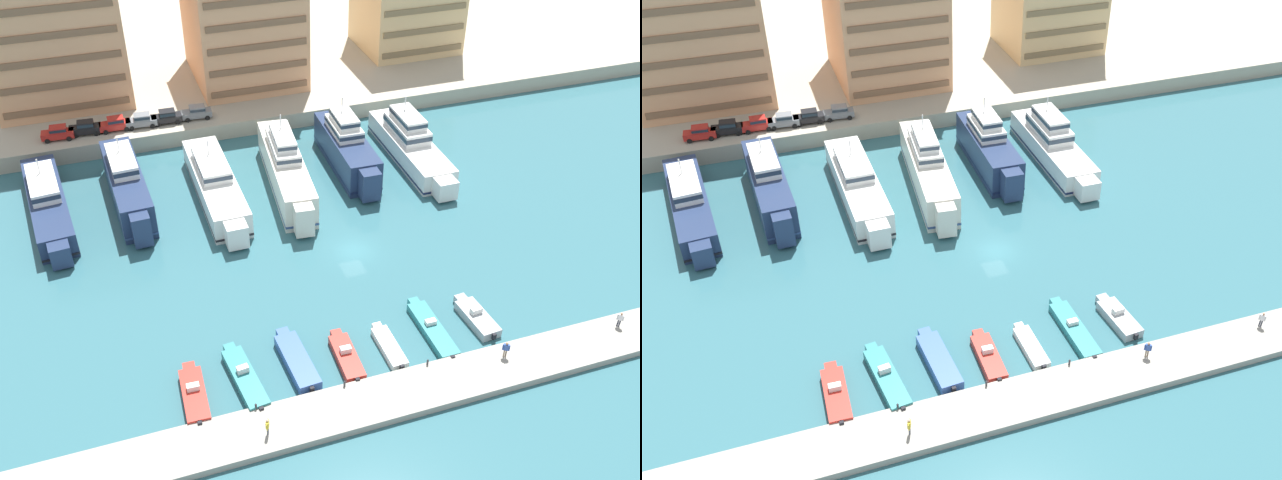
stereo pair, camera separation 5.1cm
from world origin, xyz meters
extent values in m
plane|color=#336670|center=(0.00, 0.00, 0.00)|extent=(400.00, 400.00, 0.00)
cube|color=#ADA38E|center=(0.00, 63.96, 1.13)|extent=(180.00, 70.00, 2.26)
cube|color=#9E998E|center=(0.00, -20.61, 0.36)|extent=(120.00, 4.85, 0.73)
cube|color=navy|center=(-31.10, 17.51, 1.44)|extent=(5.65, 18.90, 2.89)
cube|color=navy|center=(-30.16, 7.35, 1.52)|extent=(2.35, 2.17, 2.46)
cube|color=black|center=(-31.10, 17.51, 0.51)|extent=(5.71, 19.09, 0.24)
cube|color=white|center=(-31.23, 18.90, 3.63)|extent=(3.79, 8.07, 1.48)
cube|color=#233342|center=(-31.23, 18.90, 3.78)|extent=(3.84, 8.15, 0.53)
cylinder|color=silver|center=(-31.34, 20.07, 5.27)|extent=(0.16, 0.16, 1.80)
cube|color=navy|center=(-32.00, 27.22, 0.79)|extent=(3.43, 1.21, 0.20)
cube|color=navy|center=(-22.02, 17.38, 2.14)|extent=(4.56, 17.05, 4.28)
cube|color=navy|center=(-21.54, 8.12, 2.25)|extent=(2.12, 1.95, 3.64)
cube|color=#334C7F|center=(-22.02, 17.38, 0.75)|extent=(4.60, 17.22, 0.24)
cube|color=white|center=(-22.08, 18.65, 5.03)|extent=(3.24, 7.23, 1.51)
cube|color=#233342|center=(-22.08, 18.65, 5.18)|extent=(3.28, 7.30, 0.54)
cylinder|color=silver|center=(-22.14, 19.71, 6.69)|extent=(0.16, 0.16, 1.80)
cube|color=navy|center=(-22.48, 26.26, 1.18)|extent=(3.18, 1.06, 0.20)
cube|color=white|center=(-11.98, 15.13, 1.60)|extent=(4.53, 18.89, 3.20)
cube|color=white|center=(-11.86, 4.74, 1.68)|extent=(2.40, 2.18, 2.72)
cube|color=black|center=(-11.98, 15.13, 0.56)|extent=(4.58, 19.08, 0.24)
cube|color=white|center=(-12.00, 16.55, 3.90)|extent=(3.46, 7.95, 1.40)
cube|color=#233342|center=(-12.00, 16.55, 4.04)|extent=(3.50, 8.03, 0.50)
cylinder|color=silver|center=(-12.01, 17.73, 5.50)|extent=(0.16, 0.16, 1.80)
cube|color=white|center=(-12.10, 25.00, 0.88)|extent=(3.68, 0.94, 0.20)
cube|color=silver|center=(-3.29, 14.81, 2.10)|extent=(5.67, 19.60, 4.20)
cube|color=silver|center=(-4.29, 4.34, 2.21)|extent=(2.28, 2.11, 3.57)
cube|color=#334C7F|center=(-3.29, 14.81, 0.74)|extent=(5.72, 19.79, 0.24)
cube|color=white|center=(-3.15, 16.25, 4.86)|extent=(3.75, 8.36, 1.31)
cube|color=#233342|center=(-3.15, 16.25, 4.99)|extent=(3.80, 8.45, 0.47)
cube|color=white|center=(-3.15, 16.25, 6.10)|extent=(2.93, 6.52, 1.18)
cube|color=#233342|center=(-3.15, 16.25, 6.22)|extent=(2.96, 6.59, 0.43)
cylinder|color=silver|center=(-3.03, 17.47, 7.60)|extent=(0.16, 0.16, 1.80)
cube|color=silver|center=(-2.32, 24.88, 1.16)|extent=(3.33, 1.21, 0.20)
cube|color=navy|center=(5.43, 17.13, 2.14)|extent=(4.50, 15.14, 4.27)
cube|color=navy|center=(5.22, 8.69, 2.24)|extent=(2.32, 2.12, 3.63)
cube|color=#192347|center=(5.43, 17.13, 0.75)|extent=(4.54, 15.29, 0.24)
cube|color=white|center=(5.46, 18.26, 4.93)|extent=(3.37, 6.39, 1.31)
cube|color=#233342|center=(5.46, 18.26, 5.06)|extent=(3.42, 6.46, 0.47)
cube|color=white|center=(5.46, 18.26, 6.20)|extent=(2.63, 4.99, 1.22)
cube|color=#233342|center=(5.46, 18.26, 6.32)|extent=(2.66, 5.04, 0.44)
cylinder|color=silver|center=(5.49, 19.21, 7.71)|extent=(0.16, 0.16, 1.80)
cube|color=navy|center=(5.63, 25.10, 1.17)|extent=(3.53, 0.99, 0.20)
cube|color=white|center=(13.99, 16.32, 1.40)|extent=(4.59, 18.23, 2.81)
cube|color=white|center=(13.95, 6.20, 1.47)|extent=(2.49, 2.27, 2.38)
cube|color=#192347|center=(13.99, 16.32, 0.49)|extent=(4.64, 18.42, 0.24)
cube|color=white|center=(14.00, 17.69, 3.66)|extent=(3.55, 7.67, 1.71)
cube|color=#233342|center=(14.00, 17.69, 3.83)|extent=(3.60, 7.74, 0.62)
cube|color=white|center=(14.00, 17.69, 5.17)|extent=(2.77, 5.98, 1.31)
cube|color=#233342|center=(14.00, 17.69, 5.31)|extent=(2.81, 6.04, 0.47)
cylinder|color=silver|center=(14.00, 18.84, 6.73)|extent=(0.16, 0.16, 1.80)
cube|color=white|center=(14.03, 25.88, 0.77)|extent=(3.84, 0.92, 0.20)
cube|color=red|center=(-20.27, -15.32, 0.48)|extent=(2.19, 6.01, 0.96)
cube|color=red|center=(-20.14, -11.96, 0.48)|extent=(1.12, 0.93, 0.82)
cube|color=silver|center=(-20.25, -14.88, 1.23)|extent=(1.11, 0.64, 0.54)
cube|color=#283847|center=(-20.24, -14.60, 1.31)|extent=(0.99, 0.12, 0.32)
cube|color=black|center=(-20.38, -18.47, 0.63)|extent=(0.37, 0.29, 0.60)
cube|color=teal|center=(-15.70, -14.81, 0.48)|extent=(2.74, 7.52, 0.96)
cube|color=teal|center=(-16.18, -10.79, 0.48)|extent=(1.13, 0.96, 0.82)
cube|color=silver|center=(-15.77, -14.26, 1.26)|extent=(1.10, 0.72, 0.59)
cube|color=#283847|center=(-15.80, -13.98, 1.35)|extent=(0.94, 0.19, 0.36)
cube|color=black|center=(-15.25, -18.63, 0.63)|extent=(0.39, 0.32, 0.60)
cube|color=#33569E|center=(-10.81, -14.37, 0.55)|extent=(2.49, 6.90, 1.09)
cube|color=#33569E|center=(-11.05, -10.57, 0.55)|extent=(1.20, 1.00, 0.93)
cube|color=black|center=(-10.59, -17.93, 0.70)|extent=(0.38, 0.30, 0.60)
cube|color=red|center=(-6.40, -15.20, 0.43)|extent=(2.00, 5.59, 0.86)
cube|color=red|center=(-6.30, -12.07, 0.43)|extent=(1.03, 0.85, 0.73)
cube|color=silver|center=(-6.39, -14.78, 1.14)|extent=(1.02, 0.63, 0.55)
cube|color=#283847|center=(-6.38, -14.50, 1.22)|extent=(0.91, 0.11, 0.33)
cube|color=black|center=(-6.50, -18.14, 0.58)|extent=(0.37, 0.29, 0.60)
cube|color=white|center=(-2.22, -15.15, 0.36)|extent=(1.63, 5.17, 0.73)
cube|color=white|center=(-2.26, -12.26, 0.36)|extent=(0.87, 0.71, 0.62)
cube|color=black|center=(-2.19, -17.90, 0.51)|extent=(0.36, 0.28, 0.60)
cube|color=teal|center=(2.54, -14.38, 0.39)|extent=(1.97, 7.57, 0.79)
cube|color=teal|center=(2.48, -10.23, 0.39)|extent=(1.04, 0.85, 0.67)
cube|color=silver|center=(2.53, -13.81, 1.00)|extent=(1.04, 0.61, 0.43)
cube|color=#283847|center=(2.53, -13.53, 1.07)|extent=(0.94, 0.09, 0.26)
cube|color=black|center=(2.59, -18.33, 0.54)|extent=(0.36, 0.28, 0.60)
cube|color=#9EA3A8|center=(7.27, -14.36, 0.46)|extent=(2.42, 5.31, 0.92)
cube|color=#9EA3A8|center=(7.04, -11.38, 0.46)|extent=(1.18, 1.00, 0.79)
cube|color=silver|center=(7.24, -13.97, 1.22)|extent=(1.16, 0.68, 0.60)
cube|color=#283847|center=(7.22, -13.69, 1.31)|extent=(1.02, 0.16, 0.36)
cube|color=black|center=(7.48, -17.11, 0.61)|extent=(0.38, 0.31, 0.60)
cube|color=red|center=(-29.22, 31.87, 2.98)|extent=(4.20, 1.97, 0.80)
cube|color=red|center=(-29.07, 31.86, 3.72)|extent=(2.20, 1.70, 0.68)
cube|color=#1E2833|center=(-29.07, 31.86, 3.72)|extent=(2.16, 1.71, 0.37)
cylinder|color=black|center=(-30.63, 31.11, 2.58)|extent=(0.65, 0.26, 0.64)
cylinder|color=black|center=(-30.52, 32.80, 2.58)|extent=(0.65, 0.26, 0.64)
cylinder|color=black|center=(-27.93, 30.93, 2.58)|extent=(0.65, 0.26, 0.64)
cylinder|color=black|center=(-27.82, 32.62, 2.58)|extent=(0.65, 0.26, 0.64)
cube|color=black|center=(-25.75, 32.18, 2.98)|extent=(4.21, 1.99, 0.80)
cube|color=black|center=(-25.60, 32.17, 3.72)|extent=(2.20, 1.70, 0.68)
cube|color=#1E2833|center=(-25.60, 32.17, 3.72)|extent=(2.16, 1.72, 0.37)
cylinder|color=black|center=(-27.16, 31.43, 2.58)|extent=(0.65, 0.26, 0.64)
cylinder|color=black|center=(-27.04, 33.13, 2.58)|extent=(0.65, 0.26, 0.64)
cylinder|color=black|center=(-24.47, 31.24, 2.58)|extent=(0.65, 0.26, 0.64)
cylinder|color=black|center=(-24.35, 32.94, 2.58)|extent=(0.65, 0.26, 0.64)
cube|color=red|center=(-21.88, 32.05, 2.98)|extent=(4.11, 1.74, 0.80)
cube|color=red|center=(-21.73, 32.05, 3.72)|extent=(2.11, 1.58, 0.68)
cube|color=#1E2833|center=(-21.73, 32.05, 3.72)|extent=(2.07, 1.59, 0.37)
cylinder|color=black|center=(-23.22, 31.19, 2.58)|extent=(0.64, 0.23, 0.64)
cylinder|color=black|center=(-23.24, 32.89, 2.58)|extent=(0.64, 0.23, 0.64)
cylinder|color=black|center=(-20.52, 31.21, 2.58)|extent=(0.64, 0.23, 0.64)
cylinder|color=black|center=(-20.54, 32.91, 2.58)|extent=(0.64, 0.23, 0.64)
cube|color=slate|center=(-18.45, 31.93, 2.98)|extent=(4.20, 1.95, 0.80)
cube|color=slate|center=(-18.30, 31.92, 3.72)|extent=(2.19, 1.68, 0.68)
cube|color=#1E2833|center=(-18.30, 31.92, 3.72)|extent=(2.15, 1.70, 0.37)
cylinder|color=black|center=(-19.84, 31.16, 2.58)|extent=(0.65, 0.26, 0.64)
cylinder|color=black|center=(-19.74, 32.86, 2.58)|extent=(0.65, 0.26, 0.64)
cylinder|color=black|center=(-17.15, 31.00, 2.58)|extent=(0.65, 0.26, 0.64)
cylinder|color=black|center=(-17.05, 32.70, 2.58)|extent=(0.65, 0.26, 0.64)
cube|color=black|center=(-15.08, 31.94, 2.98)|extent=(4.15, 1.83, 0.80)
cube|color=black|center=(-14.93, 31.94, 3.72)|extent=(2.15, 1.63, 0.68)
cube|color=#1E2833|center=(-14.93, 31.94, 3.72)|extent=(2.11, 1.64, 0.37)
cylinder|color=black|center=(-16.46, 31.14, 2.58)|extent=(0.65, 0.24, 0.64)
cylinder|color=black|center=(-16.40, 32.83, 2.58)|extent=(0.65, 0.24, 0.64)
cylinder|color=black|center=(-13.76, 31.05, 2.58)|extent=(0.65, 0.24, 0.64)
cylinder|color=black|center=(-13.70, 32.75, 2.58)|extent=(0.65, 0.24, 0.64)
cube|color=slate|center=(-10.99, 31.97, 2.98)|extent=(4.19, 1.94, 0.80)
cube|color=slate|center=(-10.84, 31.96, 3.72)|extent=(2.19, 1.68, 0.68)
cube|color=#1E2833|center=(-10.84, 31.96, 3.72)|extent=(2.15, 1.70, 0.37)
cylinder|color=black|center=(-12.39, 31.20, 2.58)|extent=(0.65, 0.26, 0.64)
cylinder|color=black|center=(-12.29, 32.90, 2.58)|extent=(0.65, 0.26, 0.64)
cylinder|color=black|center=(-9.69, 31.04, 2.58)|extent=(0.65, 0.26, 0.64)
cylinder|color=black|center=(-9.59, 32.73, 2.58)|extent=(0.65, 0.26, 0.64)
cube|color=tan|center=(-27.51, 45.27, 15.72)|extent=(17.95, 15.84, 26.92)
cube|color=brown|center=(-27.51, 37.25, 3.94)|extent=(16.52, 0.24, 0.90)
cube|color=brown|center=(-27.51, 37.25, 7.30)|extent=(16.52, 0.24, 0.90)
cube|color=brown|center=(-27.51, 37.25, 10.67)|extent=(16.52, 0.24, 0.90)
cube|color=brown|center=(-27.51, 37.25, 14.03)|extent=(16.52, 0.24, 0.90)
cube|color=brown|center=(-27.51, 37.25, 17.40)|extent=(16.52, 0.24, 0.90)
cube|color=tan|center=(-1.20, 44.04, 11.66)|extent=(15.26, 17.94, 18.80)
cube|color=brown|center=(-1.20, 34.97, 3.82)|extent=(14.04, 0.24, 0.90)
cube|color=brown|center=(-1.20, 34.97, 6.96)|extent=(14.04, 0.24, 0.90)
cube|color=brown|center=(-1.20, 34.97, 10.09)|extent=(14.04, 0.24, 0.90)
cube|color=brown|center=(-1.20, 34.97, 13.23)|extent=(14.04, 0.24, 0.90)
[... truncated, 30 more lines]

